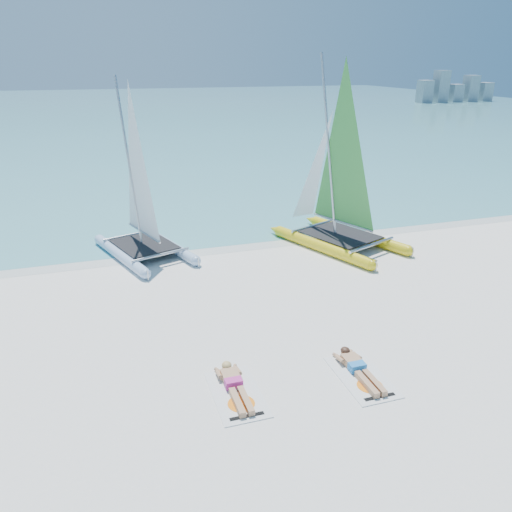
% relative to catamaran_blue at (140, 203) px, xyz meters
% --- Properties ---
extents(ground, '(140.00, 140.00, 0.00)m').
position_rel_catamaran_blue_xyz_m(ground, '(3.34, -5.67, -1.87)').
color(ground, silver).
rests_on(ground, ground).
extents(sea, '(140.00, 115.00, 0.01)m').
position_rel_catamaran_blue_xyz_m(sea, '(3.34, 57.33, -1.86)').
color(sea, '#70B4BB').
rests_on(sea, ground).
extents(wet_sand_strip, '(140.00, 1.40, 0.01)m').
position_rel_catamaran_blue_xyz_m(wet_sand_strip, '(3.34, -0.17, -1.86)').
color(wet_sand_strip, silver).
rests_on(wet_sand_strip, ground).
extents(distant_skyline, '(14.00, 2.00, 5.00)m').
position_rel_catamaran_blue_xyz_m(distant_skyline, '(57.05, 56.33, 0.07)').
color(distant_skyline, '#9AA0A9').
rests_on(distant_skyline, ground).
extents(catamaran_blue, '(3.55, 5.05, 6.26)m').
position_rel_catamaran_blue_xyz_m(catamaran_blue, '(0.00, 0.00, 0.00)').
color(catamaran_blue, silver).
rests_on(catamaran_blue, ground).
extents(catamaran_yellow, '(4.19, 5.67, 7.00)m').
position_rel_catamaran_blue_xyz_m(catamaran_yellow, '(6.93, -0.91, 0.34)').
color(catamaran_yellow, yellow).
rests_on(catamaran_yellow, ground).
extents(towel_a, '(1.00, 1.85, 0.02)m').
position_rel_catamaran_blue_xyz_m(towel_a, '(0.99, -8.88, -1.86)').
color(towel_a, silver).
rests_on(towel_a, ground).
extents(sunbather_a, '(0.37, 1.73, 0.26)m').
position_rel_catamaran_blue_xyz_m(sunbather_a, '(0.99, -8.69, -1.75)').
color(sunbather_a, tan).
rests_on(sunbather_a, towel_a).
extents(towel_b, '(1.00, 1.85, 0.02)m').
position_rel_catamaran_blue_xyz_m(towel_b, '(3.78, -9.14, -1.86)').
color(towel_b, silver).
rests_on(towel_b, ground).
extents(sunbather_b, '(0.37, 1.73, 0.26)m').
position_rel_catamaran_blue_xyz_m(sunbather_b, '(3.78, -8.95, -1.75)').
color(sunbather_b, tan).
rests_on(sunbather_b, towel_b).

